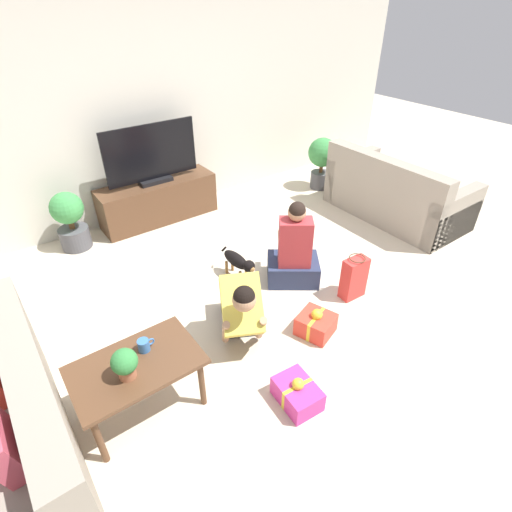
# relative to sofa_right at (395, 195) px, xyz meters

# --- Properties ---
(ground_plane) EXTENTS (16.00, 16.00, 0.00)m
(ground_plane) POSITION_rel_sofa_right_xyz_m (-2.38, -0.59, -0.30)
(ground_plane) COLOR beige
(wall_back) EXTENTS (8.40, 0.06, 2.60)m
(wall_back) POSITION_rel_sofa_right_xyz_m (-2.38, 2.04, 1.00)
(wall_back) COLOR beige
(wall_back) RESTS_ON ground_plane
(sofa_right) EXTENTS (0.93, 1.76, 0.86)m
(sofa_right) POSITION_rel_sofa_right_xyz_m (0.00, 0.00, 0.00)
(sofa_right) COLOR gray
(sofa_right) RESTS_ON ground_plane
(coffee_table) EXTENTS (0.85, 0.54, 0.48)m
(coffee_table) POSITION_rel_sofa_right_xyz_m (-3.87, -0.85, 0.11)
(coffee_table) COLOR brown
(coffee_table) RESTS_ON ground_plane
(tv_console) EXTENTS (1.49, 0.44, 0.53)m
(tv_console) POSITION_rel_sofa_right_xyz_m (-2.54, 1.74, -0.04)
(tv_console) COLOR brown
(tv_console) RESTS_ON ground_plane
(tv) EXTENTS (1.16, 0.20, 0.72)m
(tv) POSITION_rel_sofa_right_xyz_m (-2.54, 1.74, 0.54)
(tv) COLOR black
(tv) RESTS_ON tv_console
(potted_plant_back_left) EXTENTS (0.36, 0.36, 0.69)m
(potted_plant_back_left) POSITION_rel_sofa_right_xyz_m (-3.63, 1.69, 0.06)
(potted_plant_back_left) COLOR #4C4C51
(potted_plant_back_left) RESTS_ON ground_plane
(potted_plant_corner_right) EXTENTS (0.42, 0.42, 0.76)m
(potted_plant_corner_right) POSITION_rel_sofa_right_xyz_m (-0.15, 1.23, 0.15)
(potted_plant_corner_right) COLOR #4C4C51
(potted_plant_corner_right) RESTS_ON ground_plane
(person_kneeling) EXTENTS (0.62, 0.81, 0.76)m
(person_kneeling) POSITION_rel_sofa_right_xyz_m (-2.89, -0.65, 0.02)
(person_kneeling) COLOR #23232D
(person_kneeling) RESTS_ON ground_plane
(person_sitting) EXTENTS (0.66, 0.63, 0.93)m
(person_sitting) POSITION_rel_sofa_right_xyz_m (-2.00, -0.30, 0.02)
(person_sitting) COLOR #283351
(person_sitting) RESTS_ON ground_plane
(dog) EXTENTS (0.15, 0.54, 0.32)m
(dog) POSITION_rel_sofa_right_xyz_m (-2.44, 0.05, -0.09)
(dog) COLOR black
(dog) RESTS_ON ground_plane
(gift_box_a) EXTENTS (0.28, 0.36, 0.24)m
(gift_box_a) POSITION_rel_sofa_right_xyz_m (-2.94, -1.45, -0.21)
(gift_box_a) COLOR #CC3389
(gift_box_a) RESTS_ON ground_plane
(gift_box_b) EXTENTS (0.36, 0.37, 0.26)m
(gift_box_b) POSITION_rel_sofa_right_xyz_m (-2.33, -1.00, -0.21)
(gift_box_b) COLOR red
(gift_box_b) RESTS_ON ground_plane
(gift_bag_a) EXTENTS (0.25, 0.16, 0.46)m
(gift_bag_a) POSITION_rel_sofa_right_xyz_m (-1.69, -0.84, -0.08)
(gift_bag_a) COLOR red
(gift_bag_a) RESTS_ON ground_plane
(mug) EXTENTS (0.12, 0.08, 0.09)m
(mug) POSITION_rel_sofa_right_xyz_m (-3.77, -0.77, 0.22)
(mug) COLOR #386BAD
(mug) RESTS_ON coffee_table
(tabletop_plant) EXTENTS (0.17, 0.17, 0.22)m
(tabletop_plant) POSITION_rel_sofa_right_xyz_m (-3.95, -0.91, 0.30)
(tabletop_plant) COLOR #A36042
(tabletop_plant) RESTS_ON coffee_table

